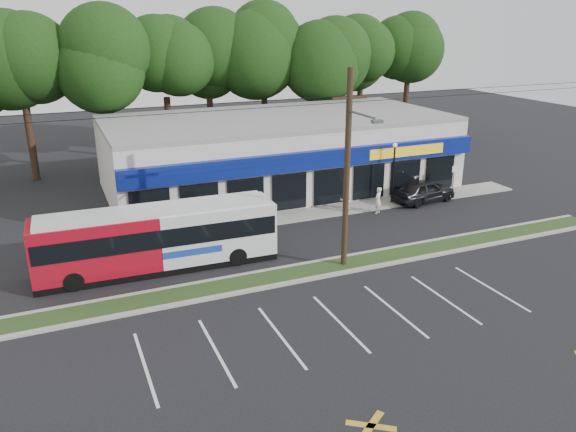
% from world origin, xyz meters
% --- Properties ---
extents(ground, '(120.00, 120.00, 0.00)m').
position_xyz_m(ground, '(0.00, 0.00, 0.00)').
color(ground, black).
rests_on(ground, ground).
extents(grass_strip, '(40.00, 1.60, 0.12)m').
position_xyz_m(grass_strip, '(0.00, 1.00, 0.06)').
color(grass_strip, '#293A18').
rests_on(grass_strip, ground).
extents(curb_south, '(40.00, 0.25, 0.14)m').
position_xyz_m(curb_south, '(0.00, 0.15, 0.07)').
color(curb_south, '#9E9E93').
rests_on(curb_south, ground).
extents(curb_north, '(40.00, 0.25, 0.14)m').
position_xyz_m(curb_north, '(0.00, 1.85, 0.07)').
color(curb_north, '#9E9E93').
rests_on(curb_north, ground).
extents(sidewalk, '(32.00, 2.20, 0.10)m').
position_xyz_m(sidewalk, '(5.00, 9.00, 0.05)').
color(sidewalk, '#9E9E93').
rests_on(sidewalk, ground).
extents(strip_mall, '(25.00, 12.55, 5.30)m').
position_xyz_m(strip_mall, '(5.50, 15.91, 2.65)').
color(strip_mall, '#BAB5AC').
rests_on(strip_mall, ground).
extents(utility_pole, '(50.00, 2.77, 10.00)m').
position_xyz_m(utility_pole, '(2.83, 0.93, 5.41)').
color(utility_pole, black).
rests_on(utility_pole, ground).
extents(lamp_post, '(0.30, 0.30, 4.25)m').
position_xyz_m(lamp_post, '(11.00, 8.80, 2.67)').
color(lamp_post, black).
rests_on(lamp_post, ground).
extents(sign_post, '(0.45, 0.10, 2.23)m').
position_xyz_m(sign_post, '(16.00, 8.57, 1.56)').
color(sign_post, '#59595E').
rests_on(sign_post, ground).
extents(tree_line, '(46.76, 6.76, 11.83)m').
position_xyz_m(tree_line, '(4.00, 26.00, 8.42)').
color(tree_line, black).
rests_on(tree_line, ground).
extents(metrobus, '(12.04, 2.90, 3.22)m').
position_xyz_m(metrobus, '(-5.77, 4.50, 1.70)').
color(metrobus, maroon).
rests_on(metrobus, ground).
extents(car_dark, '(4.95, 2.55, 1.61)m').
position_xyz_m(car_dark, '(13.22, 8.24, 0.81)').
color(car_dark, black).
rests_on(car_dark, ground).
extents(pedestrian_a, '(0.77, 0.71, 1.77)m').
position_xyz_m(pedestrian_a, '(9.00, 7.41, 0.88)').
color(pedestrian_a, white).
rests_on(pedestrian_a, ground).
extents(pedestrian_b, '(0.95, 0.87, 1.57)m').
position_xyz_m(pedestrian_b, '(7.23, 8.50, 0.79)').
color(pedestrian_b, silver).
rests_on(pedestrian_b, ground).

